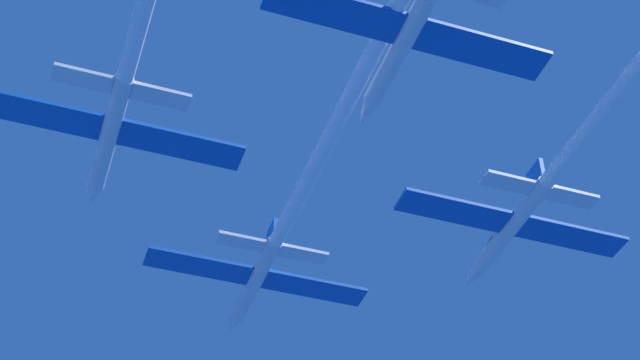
% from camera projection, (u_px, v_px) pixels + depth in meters
% --- Properties ---
extents(jet_lead, '(17.78, 53.36, 2.94)m').
position_uv_depth(jet_lead, '(315.00, 165.00, 70.49)').
color(jet_lead, silver).
extents(jet_right_wing, '(17.78, 46.89, 2.94)m').
position_uv_depth(jet_right_wing, '(594.00, 122.00, 66.21)').
color(jet_right_wing, silver).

